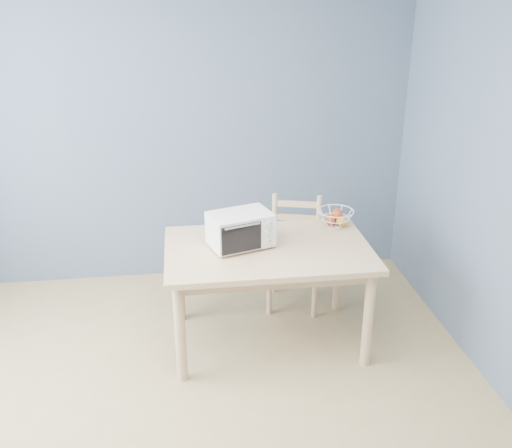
{
  "coord_description": "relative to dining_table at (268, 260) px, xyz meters",
  "views": [
    {
      "loc": [
        0.09,
        -2.39,
        2.4
      ],
      "look_at": [
        0.56,
        1.08,
        0.93
      ],
      "focal_mm": 40.0,
      "sensor_mm": 36.0,
      "label": 1
    }
  ],
  "objects": [
    {
      "name": "dining_table",
      "position": [
        0.0,
        0.0,
        0.0
      ],
      "size": [
        1.4,
        0.9,
        0.75
      ],
      "color": "#D4B07F",
      "rests_on": "ground"
    },
    {
      "name": "toaster_oven",
      "position": [
        -0.2,
        0.03,
        0.23
      ],
      "size": [
        0.48,
        0.41,
        0.24
      ],
      "rotation": [
        0.0,
        0.0,
        0.31
      ],
      "color": "white",
      "rests_on": "dining_table"
    },
    {
      "name": "room",
      "position": [
        -0.64,
        -1.09,
        0.65
      ],
      "size": [
        4.01,
        4.51,
        2.61
      ],
      "color": "tan",
      "rests_on": "ground"
    },
    {
      "name": "dining_chair",
      "position": [
        0.3,
        0.52,
        -0.21
      ],
      "size": [
        0.5,
        0.5,
        0.88
      ],
      "rotation": [
        0.0,
        0.0,
        -0.26
      ],
      "color": "#D4B07F",
      "rests_on": "ground"
    },
    {
      "name": "fruit_basket",
      "position": [
        0.55,
        0.31,
        0.17
      ],
      "size": [
        0.31,
        0.31,
        0.14
      ],
      "rotation": [
        0.0,
        0.0,
        0.15
      ],
      "color": "white",
      "rests_on": "dining_table"
    }
  ]
}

